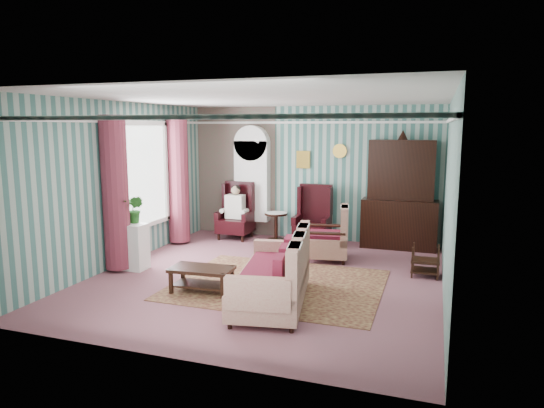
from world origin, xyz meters
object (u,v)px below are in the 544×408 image
(floral_armchair, at_px, (327,235))
(plant_stand, at_px, (131,246))
(nest_table, at_px, (425,261))
(wingback_left, at_px, (235,211))
(sofa, at_px, (272,270))
(round_side_table, at_px, (276,226))
(dresser_hutch, at_px, (400,191))
(wingback_right, at_px, (312,215))
(seated_woman, at_px, (235,212))
(coffee_table, at_px, (202,280))
(bookcase, at_px, (252,187))

(floral_armchair, bearing_deg, plant_stand, 108.59)
(nest_table, bearing_deg, wingback_left, 159.15)
(plant_stand, relative_size, sofa, 0.39)
(round_side_table, bearing_deg, wingback_left, -170.54)
(nest_table, bearing_deg, round_side_table, 151.80)
(round_side_table, height_order, plant_stand, plant_stand)
(round_side_table, height_order, nest_table, round_side_table)
(dresser_hutch, height_order, wingback_right, dresser_hutch)
(dresser_hutch, relative_size, round_side_table, 3.93)
(nest_table, bearing_deg, floral_armchair, 164.76)
(wingback_left, height_order, floral_armchair, wingback_left)
(dresser_hutch, bearing_deg, round_side_table, -177.36)
(floral_armchair, bearing_deg, dresser_hutch, -51.79)
(wingback_left, xyz_separation_m, sofa, (2.07, -3.58, -0.14))
(wingback_right, distance_m, round_side_table, 0.92)
(plant_stand, bearing_deg, floral_armchair, 28.49)
(seated_woman, height_order, sofa, seated_woman)
(round_side_table, xyz_separation_m, plant_stand, (-1.70, -2.90, 0.10))
(plant_stand, relative_size, coffee_table, 0.86)
(dresser_hutch, xyz_separation_m, seated_woman, (-3.50, -0.27, -0.59))
(sofa, distance_m, coffee_table, 1.19)
(sofa, bearing_deg, dresser_hutch, -30.58)
(wingback_right, bearing_deg, bookcase, 165.43)
(round_side_table, bearing_deg, wingback_right, -10.01)
(dresser_hutch, distance_m, plant_stand, 5.31)
(bookcase, distance_m, seated_woman, 0.70)
(bookcase, distance_m, plant_stand, 3.39)
(wingback_left, relative_size, nest_table, 2.31)
(wingback_right, height_order, nest_table, wingback_right)
(dresser_hutch, bearing_deg, wingback_right, -171.23)
(round_side_table, relative_size, coffee_table, 0.65)
(floral_armchair, relative_size, coffee_table, 1.01)
(bookcase, height_order, seated_woman, bookcase)
(dresser_hutch, bearing_deg, nest_table, -72.61)
(wingback_right, bearing_deg, coffee_table, -103.46)
(dresser_hutch, relative_size, sofa, 1.15)
(floral_armchair, bearing_deg, round_side_table, 39.09)
(plant_stand, bearing_deg, seated_woman, 73.78)
(wingback_left, bearing_deg, bookcase, 57.34)
(round_side_table, bearing_deg, floral_armchair, -41.02)
(dresser_hutch, relative_size, nest_table, 4.37)
(dresser_hutch, height_order, coffee_table, dresser_hutch)
(dresser_hutch, height_order, plant_stand, dresser_hutch)
(bookcase, bearing_deg, wingback_left, -122.66)
(seated_woman, relative_size, floral_armchair, 1.26)
(round_side_table, bearing_deg, dresser_hutch, 2.64)
(round_side_table, bearing_deg, seated_woman, -170.54)
(wingback_right, relative_size, floral_armchair, 1.33)
(nest_table, bearing_deg, coffee_table, -148.86)
(sofa, bearing_deg, seated_woman, 19.86)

